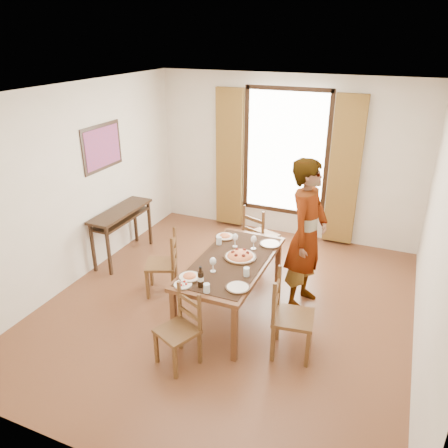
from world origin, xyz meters
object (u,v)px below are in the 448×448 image
at_px(console_table, 121,217).
at_px(pasta_platter, 240,254).
at_px(dining_table, 231,265).
at_px(man, 307,235).

height_order(console_table, pasta_platter, pasta_platter).
distance_m(dining_table, pasta_platter, 0.17).
xyz_separation_m(dining_table, man, (0.77, 0.58, 0.29)).
relative_size(dining_table, man, 0.89).
bearing_deg(pasta_platter, dining_table, -129.75).
height_order(console_table, man, man).
distance_m(man, pasta_platter, 0.86).
bearing_deg(man, pasta_platter, 134.24).
xyz_separation_m(dining_table, pasta_platter, (0.08, 0.09, 0.12)).
distance_m(dining_table, man, 1.01).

